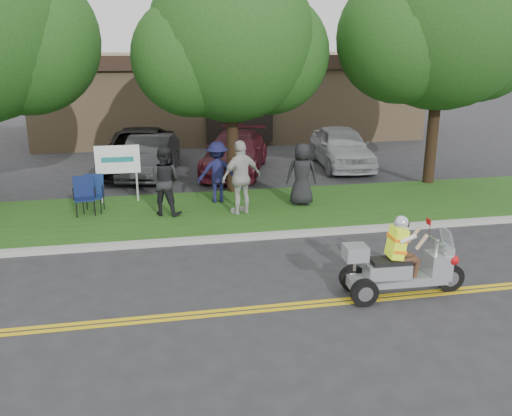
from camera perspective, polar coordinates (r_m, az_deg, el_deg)
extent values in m
plane|color=#28282B|center=(10.24, 0.98, -9.23)|extent=(120.00, 120.00, 0.00)
cube|color=gold|center=(9.74, 1.71, -10.68)|extent=(60.00, 0.10, 0.01)
cube|color=gold|center=(9.87, 1.50, -10.26)|extent=(60.00, 0.10, 0.01)
cube|color=#A8A89E|center=(12.98, -1.82, -3.13)|extent=(60.00, 0.25, 0.12)
cube|color=#244612|center=(14.99, -3.16, -0.36)|extent=(60.00, 4.00, 0.10)
cube|color=#9E7F5B|center=(28.37, -3.13, 11.90)|extent=(18.00, 8.00, 4.00)
cube|color=black|center=(24.26, -1.80, 15.07)|extent=(18.00, 0.30, 0.60)
sphere|color=#143F12|center=(16.59, -23.19, 15.94)|extent=(4.05, 4.05, 4.05)
cylinder|color=#332114|center=(16.54, -2.52, 8.57)|extent=(0.36, 0.36, 4.20)
sphere|color=#143F12|center=(16.36, -2.64, 17.43)|extent=(4.80, 4.80, 4.80)
sphere|color=#143F12|center=(16.88, 1.41, 15.91)|extent=(3.60, 3.60, 3.60)
sphere|color=#143F12|center=(16.03, -6.91, 15.47)|extent=(3.36, 3.36, 3.36)
cylinder|color=#332114|center=(18.43, 18.26, 9.49)|extent=(0.36, 0.36, 4.76)
sphere|color=#143F12|center=(18.32, 19.14, 18.47)|extent=(5.60, 5.60, 5.60)
sphere|color=#143F12|center=(19.28, 22.30, 16.51)|extent=(4.20, 4.20, 4.20)
sphere|color=#143F12|center=(17.49, 15.12, 16.95)|extent=(3.92, 3.92, 3.92)
cylinder|color=silver|center=(16.15, -15.94, 2.09)|extent=(0.06, 0.06, 1.10)
cylinder|color=silver|center=(16.09, -12.39, 2.30)|extent=(0.06, 0.06, 1.10)
cube|color=white|center=(15.93, -14.38, 4.98)|extent=(1.25, 0.06, 0.80)
cylinder|color=black|center=(10.96, 19.72, -6.92)|extent=(0.55, 0.14, 0.54)
cylinder|color=black|center=(9.97, 11.34, -8.74)|extent=(0.51, 0.15, 0.51)
cylinder|color=black|center=(10.52, 10.12, -7.25)|extent=(0.51, 0.15, 0.51)
cube|color=#B8BBC2|center=(10.52, 14.94, -7.28)|extent=(1.73, 0.47, 0.16)
cube|color=#B8BBC2|center=(10.34, 13.64, -6.46)|extent=(0.83, 0.44, 0.32)
cube|color=black|center=(10.28, 13.94, -5.47)|extent=(0.73, 0.40, 0.09)
cube|color=#B8BBC2|center=(10.73, 18.58, -5.74)|extent=(0.42, 0.45, 0.50)
cube|color=silver|center=(10.60, 19.45, -3.07)|extent=(0.19, 0.42, 0.44)
cube|color=#B8BBC2|center=(9.96, 10.43, -4.63)|extent=(0.42, 0.39, 0.27)
sphere|color=#B20C0F|center=(10.66, 19.97, -5.09)|extent=(0.20, 0.20, 0.20)
cube|color=#D3FF1A|center=(10.19, 14.60, -3.54)|extent=(0.32, 0.37, 0.59)
sphere|color=silver|center=(10.09, 15.04, -1.50)|extent=(0.26, 0.26, 0.26)
cylinder|color=black|center=(15.21, -17.70, 0.11)|extent=(0.03, 0.03, 0.42)
cylinder|color=black|center=(15.12, -16.01, 0.16)|extent=(0.03, 0.03, 0.42)
cylinder|color=black|center=(15.61, -17.38, 0.56)|extent=(0.03, 0.03, 0.42)
cylinder|color=black|center=(15.51, -15.73, 0.61)|extent=(0.03, 0.03, 0.42)
cube|color=navy|center=(15.30, -16.78, 1.15)|extent=(0.57, 0.53, 0.04)
cube|color=navy|center=(15.45, -16.70, 2.41)|extent=(0.54, 0.21, 0.57)
cylinder|color=black|center=(14.98, -18.36, -0.20)|extent=(0.03, 0.03, 0.42)
cylinder|color=black|center=(14.99, -16.60, -0.03)|extent=(0.03, 0.03, 0.42)
cylinder|color=black|center=(15.39, -18.39, 0.25)|extent=(0.03, 0.03, 0.42)
cylinder|color=black|center=(15.39, -16.67, 0.41)|extent=(0.03, 0.03, 0.42)
cube|color=#0F1A46|center=(15.13, -17.58, 0.91)|extent=(0.59, 0.55, 0.04)
cube|color=#0F1A46|center=(15.28, -17.70, 2.18)|extent=(0.55, 0.23, 0.57)
imported|color=black|center=(14.53, -9.65, 2.86)|extent=(1.11, 1.01, 1.86)
imported|color=#BBB9B4|center=(14.42, -1.56, 3.25)|extent=(1.26, 0.90, 1.99)
imported|color=#181843|center=(15.57, -4.09, 3.80)|extent=(1.14, 0.67, 1.75)
imported|color=black|center=(15.29, 4.84, 3.57)|extent=(0.95, 0.72, 1.77)
imported|color=#2D2C2F|center=(19.51, -11.10, 5.39)|extent=(2.33, 4.46, 1.40)
imported|color=black|center=(20.29, -12.15, 5.94)|extent=(3.05, 5.68, 1.52)
imported|color=#440F19|center=(19.71, -2.19, 5.85)|extent=(3.41, 5.28, 1.42)
imported|color=#A1A3A7|center=(20.78, 8.98, 6.38)|extent=(2.20, 4.62, 1.53)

